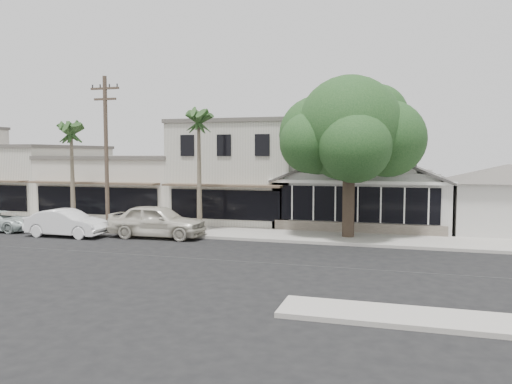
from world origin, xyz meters
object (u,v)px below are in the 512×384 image
(car_0, at_px, (157,221))
(car_1, at_px, (66,223))
(utility_pole, at_px, (106,150))
(car_2, at_px, (2,221))
(shade_tree, at_px, (349,132))

(car_0, bearing_deg, car_1, 100.85)
(utility_pole, relative_size, car_0, 1.68)
(utility_pole, distance_m, car_1, 4.65)
(car_1, height_order, car_2, car_1)
(utility_pole, relative_size, car_1, 1.96)
(utility_pole, xyz_separation_m, shade_tree, (13.56, 1.99, 0.95))
(car_0, relative_size, shade_tree, 0.61)
(utility_pole, distance_m, car_0, 5.27)
(utility_pole, height_order, car_2, utility_pole)
(car_2, bearing_deg, shade_tree, -83.03)
(utility_pole, height_order, shade_tree, utility_pole)
(car_1, xyz_separation_m, car_2, (-5.00, 0.64, -0.16))
(shade_tree, bearing_deg, car_0, -165.37)
(car_2, relative_size, shade_tree, 0.49)
(utility_pole, xyz_separation_m, car_1, (-1.49, -1.77, -4.03))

